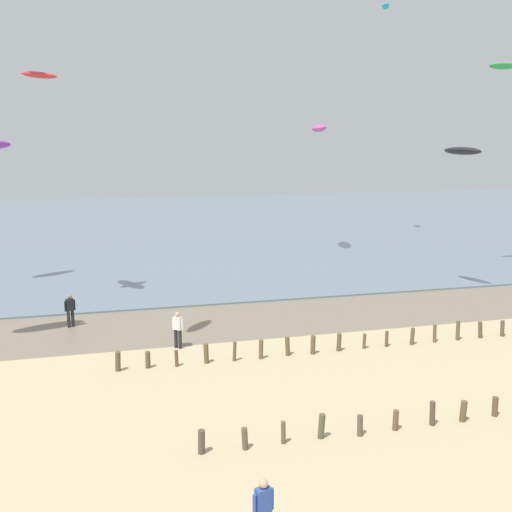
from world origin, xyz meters
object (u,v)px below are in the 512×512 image
at_px(person_by_waterline, 178,329).
at_px(kite_aloft_3, 319,128).
at_px(person_mid_beach, 70,310).
at_px(kite_aloft_7, 39,75).
at_px(kite_aloft_5, 503,66).
at_px(kite_aloft_4, 386,6).
at_px(kite_aloft_1, 462,151).
at_px(person_left_flank, 263,510).

height_order(person_by_waterline, kite_aloft_3, kite_aloft_3).
bearing_deg(person_mid_beach, kite_aloft_7, 104.00).
bearing_deg(kite_aloft_5, kite_aloft_4, -83.71).
bearing_deg(kite_aloft_1, kite_aloft_7, 66.48).
bearing_deg(kite_aloft_3, person_by_waterline, -17.49).
height_order(person_left_flank, kite_aloft_3, kite_aloft_3).
bearing_deg(kite_aloft_1, person_left_flank, 122.51).
height_order(person_mid_beach, kite_aloft_3, kite_aloft_3).
height_order(person_by_waterline, person_left_flank, same).
xyz_separation_m(person_by_waterline, kite_aloft_3, (14.22, 20.58, 9.45)).
bearing_deg(kite_aloft_3, person_left_flank, -4.79).
distance_m(person_by_waterline, kite_aloft_1, 20.42).
distance_m(kite_aloft_1, kite_aloft_5, 9.74).
distance_m(kite_aloft_4, kite_aloft_7, 35.03).
distance_m(person_mid_beach, person_left_flank, 19.32).
bearing_deg(person_mid_beach, kite_aloft_5, 12.64).
bearing_deg(person_by_waterline, kite_aloft_3, 55.36).
bearing_deg(kite_aloft_7, kite_aloft_5, 146.21).
height_order(kite_aloft_3, kite_aloft_5, kite_aloft_5).
xyz_separation_m(person_by_waterline, kite_aloft_5, (23.98, 10.98, 13.49)).
height_order(person_mid_beach, person_by_waterline, same).
height_order(person_by_waterline, kite_aloft_4, kite_aloft_4).
xyz_separation_m(person_left_flank, kite_aloft_7, (-6.28, 23.14, 11.89)).
xyz_separation_m(person_mid_beach, kite_aloft_5, (28.88, 6.48, 13.49)).
bearing_deg(kite_aloft_1, kite_aloft_4, -29.08).
relative_size(kite_aloft_1, kite_aloft_5, 1.30).
bearing_deg(kite_aloft_1, kite_aloft_3, -1.91).
distance_m(kite_aloft_5, kite_aloft_7, 30.11).
relative_size(kite_aloft_4, kite_aloft_7, 0.99).
relative_size(person_by_waterline, person_left_flank, 1.00).
bearing_deg(kite_aloft_7, person_by_waterline, 86.23).
bearing_deg(kite_aloft_5, person_mid_beach, 14.71).
bearing_deg(kite_aloft_3, kite_aloft_5, 62.63).
bearing_deg(kite_aloft_1, person_mid_beach, 77.40).
xyz_separation_m(person_by_waterline, kite_aloft_4, (22.80, 26.93, 20.57)).
height_order(person_mid_beach, kite_aloft_4, kite_aloft_4).
bearing_deg(person_left_flank, person_mid_beach, 105.46).
bearing_deg(kite_aloft_4, kite_aloft_7, -31.41).
relative_size(person_by_waterline, kite_aloft_7, 0.81).
distance_m(person_by_waterline, kite_aloft_3, 26.74).
distance_m(kite_aloft_1, kite_aloft_3, 15.25).
bearing_deg(person_by_waterline, kite_aloft_7, 123.75).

